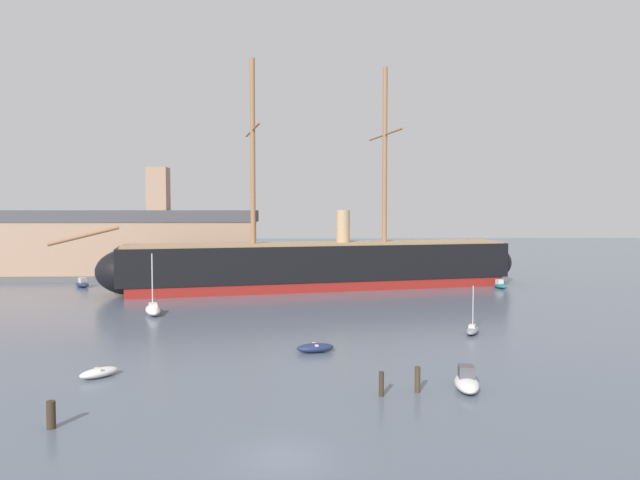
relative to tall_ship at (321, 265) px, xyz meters
name	(u,v)px	position (x,y,z in m)	size (l,w,h in m)	color
ground_plane	(281,458)	(-3.79, -54.74, -3.33)	(400.00, 400.00, 0.00)	slate
tall_ship	(321,265)	(0.00, 0.00, 0.00)	(63.80, 19.74, 31.05)	maroon
dinghy_foreground_left	(99,373)	(-15.99, -42.10, -3.02)	(2.61, 2.63, 0.61)	silver
motorboat_foreground_right	(467,382)	(7.14, -45.57, -2.83)	(1.95, 3.58, 1.43)	silver
dinghy_near_centre	(315,348)	(-1.76, -36.02, -2.98)	(3.13, 1.88, 0.69)	#1E284C
sailboat_mid_right	(472,330)	(12.27, -29.88, -2.98)	(2.25, 3.36, 4.23)	gray
sailboat_alongside_bow	(153,309)	(-18.27, -19.39, -2.80)	(2.96, 5.09, 6.36)	silver
motorboat_far_left	(82,284)	(-33.72, 2.50, -2.84)	(3.22, 3.39, 1.39)	#1E284C
motorboat_far_right	(500,285)	(25.06, -0.69, -2.90)	(1.74, 3.09, 1.22)	#236670
motorboat_distant_centre	(306,278)	(-2.00, 7.82, -2.78)	(3.21, 3.98, 1.56)	#B22D28
mooring_piling_nearest	(418,379)	(4.07, -45.92, -2.56)	(0.33, 0.33, 1.55)	#423323
mooring_piling_left_pair	(51,415)	(-15.30, -50.93, -2.64)	(0.44, 0.44, 1.38)	#382B1E
mooring_piling_right_pair	(381,384)	(1.82, -46.56, -2.61)	(0.29, 0.29, 1.45)	#382B1E
dockside_warehouse_left	(127,244)	(-30.93, 14.28, 2.16)	(45.33, 12.73, 17.79)	#565659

